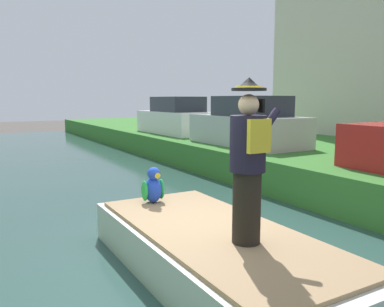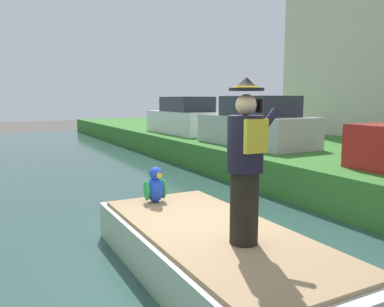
# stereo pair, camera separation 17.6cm
# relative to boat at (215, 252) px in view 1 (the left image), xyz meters

# --- Properties ---
(ground_plane) EXTENTS (80.00, 80.00, 0.00)m
(ground_plane) POSITION_rel_boat_xyz_m (0.00, 0.32, -0.40)
(ground_plane) COLOR #4C4742
(canal_water) EXTENTS (6.47, 48.00, 0.10)m
(canal_water) POSITION_rel_boat_xyz_m (0.00, 0.32, -0.35)
(canal_water) COLOR #2D4C47
(canal_water) RESTS_ON ground
(boat) EXTENTS (1.82, 4.21, 0.61)m
(boat) POSITION_rel_boat_xyz_m (0.00, 0.00, 0.00)
(boat) COLOR silver
(boat) RESTS_ON canal_water
(person_pirate) EXTENTS (0.61, 0.42, 1.85)m
(person_pirate) POSITION_rel_boat_xyz_m (0.06, -0.57, 1.23)
(person_pirate) COLOR black
(person_pirate) RESTS_ON boat
(parrot_plush) EXTENTS (0.36, 0.34, 0.57)m
(parrot_plush) POSITION_rel_boat_xyz_m (-0.15, 1.55, 0.55)
(parrot_plush) COLOR blue
(parrot_plush) RESTS_ON boat
(parked_car_silver) EXTENTS (1.83, 4.05, 1.50)m
(parked_car_silver) POSITION_rel_boat_xyz_m (4.85, 5.65, 1.15)
(parked_car_silver) COLOR #B7B7BC
(parked_car_silver) RESTS_ON grass_bank_far
(parked_car_white) EXTENTS (1.82, 4.05, 1.50)m
(parked_car_white) POSITION_rel_boat_xyz_m (4.85, 10.46, 1.15)
(parked_car_white) COLOR white
(parked_car_white) RESTS_ON grass_bank_far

